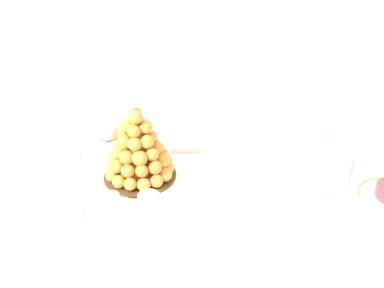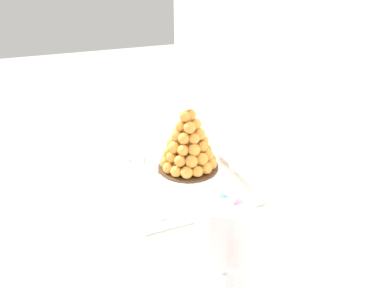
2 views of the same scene
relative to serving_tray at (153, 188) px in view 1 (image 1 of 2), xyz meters
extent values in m
cylinder|color=brown|center=(-0.60, 0.28, -0.40)|extent=(0.04, 0.04, 0.75)
cylinder|color=brown|center=(0.87, 0.28, -0.40)|extent=(0.04, 0.04, 0.75)
cube|color=brown|center=(0.13, -0.04, -0.02)|extent=(1.59, 0.76, 0.02)
cube|color=white|center=(0.13, -0.04, -0.01)|extent=(1.65, 0.82, 0.00)
cube|color=white|center=(0.13, 0.37, -0.16)|extent=(1.65, 0.01, 0.29)
cube|color=white|center=(0.00, 0.00, 0.00)|extent=(0.53, 0.40, 0.01)
cube|color=white|center=(0.00, -0.20, 0.01)|extent=(0.53, 0.01, 0.02)
cube|color=white|center=(0.00, 0.20, 0.01)|extent=(0.53, 0.01, 0.02)
cube|color=white|center=(-0.26, 0.00, 0.01)|extent=(0.01, 0.40, 0.02)
cube|color=white|center=(0.26, 0.00, 0.01)|extent=(0.01, 0.40, 0.02)
cylinder|color=white|center=(0.00, 0.00, 0.00)|extent=(0.37, 0.37, 0.00)
cylinder|color=#4C331E|center=(-0.04, 0.06, 0.01)|extent=(0.22, 0.22, 0.01)
cone|color=#C2772D|center=(-0.04, 0.06, 0.12)|extent=(0.15, 0.15, 0.22)
sphere|color=gold|center=(0.04, 0.06, 0.03)|extent=(0.04, 0.04, 0.04)
sphere|color=gold|center=(0.04, 0.10, 0.03)|extent=(0.04, 0.04, 0.04)
sphere|color=gold|center=(0.01, 0.13, 0.03)|extent=(0.04, 0.04, 0.04)
sphere|color=gold|center=(-0.02, 0.14, 0.03)|extent=(0.04, 0.04, 0.04)
sphere|color=gold|center=(-0.06, 0.14, 0.03)|extent=(0.04, 0.04, 0.04)
sphere|color=gold|center=(-0.10, 0.13, 0.03)|extent=(0.04, 0.04, 0.04)
sphere|color=gold|center=(-0.12, 0.10, 0.03)|extent=(0.04, 0.04, 0.04)
sphere|color=gold|center=(-0.13, 0.06, 0.03)|extent=(0.04, 0.04, 0.04)
sphere|color=gold|center=(-0.12, 0.02, 0.03)|extent=(0.04, 0.04, 0.04)
sphere|color=gold|center=(-0.10, -0.01, 0.03)|extent=(0.04, 0.04, 0.04)
sphere|color=gold|center=(-0.06, -0.03, 0.03)|extent=(0.04, 0.04, 0.04)
sphere|color=gold|center=(-0.02, -0.03, 0.03)|extent=(0.04, 0.04, 0.04)
sphere|color=gold|center=(0.01, -0.01, 0.03)|extent=(0.04, 0.04, 0.04)
sphere|color=gold|center=(0.04, 0.02, 0.03)|extent=(0.04, 0.04, 0.04)
sphere|color=orange|center=(0.03, 0.08, 0.07)|extent=(0.05, 0.05, 0.05)
sphere|color=orange|center=(0.00, 0.12, 0.07)|extent=(0.04, 0.04, 0.04)
sphere|color=gold|center=(-0.04, 0.13, 0.07)|extent=(0.04, 0.04, 0.04)
sphere|color=gold|center=(-0.08, 0.12, 0.07)|extent=(0.04, 0.04, 0.04)
sphere|color=gold|center=(-0.10, 0.09, 0.07)|extent=(0.04, 0.04, 0.04)
sphere|color=gold|center=(-0.11, 0.05, 0.07)|extent=(0.04, 0.04, 0.04)
sphere|color=gold|center=(-0.10, 0.02, 0.07)|extent=(0.04, 0.04, 0.04)
sphere|color=gold|center=(-0.07, -0.01, 0.07)|extent=(0.04, 0.04, 0.04)
sphere|color=gold|center=(-0.03, -0.01, 0.07)|extent=(0.04, 0.04, 0.04)
sphere|color=gold|center=(0.01, 0.01, 0.07)|extent=(0.04, 0.04, 0.04)
sphere|color=gold|center=(0.03, 0.04, 0.07)|extent=(0.05, 0.05, 0.05)
sphere|color=orange|center=(0.00, 0.10, 0.10)|extent=(0.04, 0.04, 0.04)
sphere|color=gold|center=(-0.03, 0.11, 0.11)|extent=(0.04, 0.04, 0.04)
sphere|color=orange|center=(-0.07, 0.11, 0.10)|extent=(0.04, 0.04, 0.04)
sphere|color=gold|center=(-0.10, 0.08, 0.10)|extent=(0.04, 0.04, 0.04)
sphere|color=gold|center=(-0.10, 0.04, 0.10)|extent=(0.04, 0.04, 0.04)
sphere|color=orange|center=(-0.07, 0.01, 0.10)|extent=(0.04, 0.04, 0.04)
sphere|color=gold|center=(-0.03, 0.00, 0.10)|extent=(0.05, 0.05, 0.05)
sphere|color=gold|center=(0.00, 0.02, 0.10)|extent=(0.04, 0.04, 0.04)
sphere|color=gold|center=(0.01, 0.06, 0.10)|extent=(0.04, 0.04, 0.04)
sphere|color=gold|center=(-0.02, 0.09, 0.14)|extent=(0.04, 0.04, 0.04)
sphere|color=gold|center=(-0.06, 0.10, 0.14)|extent=(0.04, 0.04, 0.04)
sphere|color=gold|center=(-0.08, 0.07, 0.14)|extent=(0.04, 0.04, 0.04)
sphere|color=gold|center=(-0.08, 0.03, 0.14)|extent=(0.04, 0.04, 0.04)
sphere|color=gold|center=(-0.04, 0.02, 0.14)|extent=(0.04, 0.04, 0.04)
sphere|color=gold|center=(-0.01, 0.03, 0.14)|extent=(0.04, 0.04, 0.04)
sphere|color=gold|center=(0.00, 0.06, 0.14)|extent=(0.04, 0.04, 0.04)
sphere|color=gold|center=(-0.04, 0.09, 0.18)|extent=(0.04, 0.04, 0.04)
sphere|color=gold|center=(-0.07, 0.06, 0.18)|extent=(0.04, 0.04, 0.04)
sphere|color=gold|center=(-0.05, 0.03, 0.17)|extent=(0.04, 0.04, 0.04)
sphere|color=gold|center=(-0.02, 0.05, 0.18)|extent=(0.04, 0.04, 0.04)
sphere|color=gold|center=(-0.04, 0.07, 0.21)|extent=(0.04, 0.04, 0.04)
sphere|color=gold|center=(-0.04, 0.05, 0.21)|extent=(0.04, 0.04, 0.04)
sphere|color=white|center=(-0.04, 0.06, 0.25)|extent=(0.04, 0.04, 0.04)
cylinder|color=silver|center=(-0.20, -0.11, 0.03)|extent=(0.05, 0.05, 0.06)
cylinder|color=gold|center=(-0.20, -0.11, 0.01)|extent=(0.05, 0.05, 0.02)
cylinder|color=#EAC166|center=(-0.20, -0.11, 0.03)|extent=(0.05, 0.05, 0.02)
sphere|color=brown|center=(-0.20, -0.11, 0.05)|extent=(0.02, 0.02, 0.02)
cylinder|color=silver|center=(-0.10, -0.11, 0.03)|extent=(0.05, 0.05, 0.05)
cylinder|color=#F4EAC6|center=(-0.10, -0.11, 0.01)|extent=(0.05, 0.05, 0.02)
cylinder|color=white|center=(-0.10, -0.11, 0.03)|extent=(0.05, 0.05, 0.02)
sphere|color=brown|center=(-0.10, -0.10, 0.05)|extent=(0.01, 0.01, 0.01)
cylinder|color=silver|center=(0.00, -0.12, 0.03)|extent=(0.06, 0.06, 0.06)
cylinder|color=brown|center=(0.00, -0.12, 0.02)|extent=(0.05, 0.05, 0.02)
cylinder|color=#8C603D|center=(0.00, -0.12, 0.04)|extent=(0.05, 0.05, 0.02)
sphere|color=brown|center=(0.01, -0.12, 0.05)|extent=(0.02, 0.02, 0.02)
cylinder|color=silver|center=(0.10, -0.12, 0.03)|extent=(0.06, 0.06, 0.05)
cylinder|color=#F4EAC6|center=(0.10, -0.12, 0.01)|extent=(0.05, 0.05, 0.02)
cylinder|color=white|center=(0.10, -0.12, 0.03)|extent=(0.05, 0.05, 0.02)
sphere|color=brown|center=(0.10, -0.12, 0.05)|extent=(0.02, 0.02, 0.02)
cylinder|color=silver|center=(0.19, -0.13, 0.03)|extent=(0.06, 0.06, 0.05)
cylinder|color=brown|center=(0.19, -0.13, 0.01)|extent=(0.05, 0.05, 0.02)
cylinder|color=#8C603D|center=(0.19, -0.13, 0.03)|extent=(0.05, 0.05, 0.02)
sphere|color=brown|center=(0.20, -0.12, 0.04)|extent=(0.02, 0.02, 0.02)
cylinder|color=white|center=(0.48, -0.07, 0.00)|extent=(0.12, 0.12, 0.01)
cylinder|color=white|center=(0.48, -0.07, 0.04)|extent=(0.02, 0.02, 0.07)
cylinder|color=white|center=(0.48, -0.07, 0.15)|extent=(0.14, 0.14, 0.15)
cylinder|color=#9ED860|center=(0.52, -0.06, 0.09)|extent=(0.06, 0.05, 0.06)
cylinder|color=#D199D8|center=(0.47, -0.04, 0.09)|extent=(0.08, 0.05, 0.08)
cylinder|color=#F9A54C|center=(0.47, -0.09, 0.09)|extent=(0.06, 0.05, 0.06)
cylinder|color=#9ED860|center=(0.51, -0.05, 0.11)|extent=(0.07, 0.05, 0.06)
cylinder|color=yellow|center=(0.46, -0.05, 0.11)|extent=(0.06, 0.05, 0.05)
cylinder|color=pink|center=(0.48, -0.10, 0.11)|extent=(0.05, 0.05, 0.05)
cylinder|color=#D199D8|center=(0.49, -0.04, 0.14)|extent=(0.06, 0.05, 0.06)
cylinder|color=#9ED860|center=(0.45, -0.04, 0.14)|extent=(0.06, 0.06, 0.04)
cylinder|color=pink|center=(0.47, -0.10, 0.14)|extent=(0.06, 0.05, 0.06)
cylinder|color=#E54C47|center=(0.50, -0.07, 0.14)|extent=(0.06, 0.06, 0.05)
cylinder|color=#72B2E0|center=(0.48, -0.03, 0.16)|extent=(0.07, 0.05, 0.07)
cylinder|color=brown|center=(0.47, -0.07, 0.16)|extent=(0.05, 0.05, 0.05)
cylinder|color=#9ED860|center=(0.49, -0.07, 0.16)|extent=(0.06, 0.05, 0.05)
cylinder|color=#9ED860|center=(0.46, -0.05, 0.18)|extent=(0.07, 0.05, 0.07)
cylinder|color=yellow|center=(0.47, -0.08, 0.18)|extent=(0.06, 0.05, 0.05)
cylinder|color=#72B2E0|center=(0.50, -0.05, 0.18)|extent=(0.06, 0.05, 0.06)
cylinder|color=#72B2E0|center=(0.46, -0.07, 0.20)|extent=(0.06, 0.05, 0.06)
cylinder|color=#72B2E0|center=(0.49, -0.08, 0.20)|extent=(0.06, 0.06, 0.03)
cylinder|color=#D199D8|center=(0.49, -0.05, 0.20)|extent=(0.07, 0.05, 0.07)
cylinder|color=silver|center=(-0.14, 0.13, 0.00)|extent=(0.06, 0.06, 0.00)
cylinder|color=silver|center=(-0.14, 0.13, 0.05)|extent=(0.01, 0.01, 0.10)
sphere|color=silver|center=(-0.14, 0.13, 0.13)|extent=(0.08, 0.08, 0.08)
cylinder|color=maroon|center=(-0.14, 0.13, 0.12)|extent=(0.06, 0.06, 0.03)
camera|label=1|loc=(0.09, -0.90, 0.65)|focal=34.61mm
camera|label=2|loc=(1.12, -0.42, 0.71)|focal=36.24mm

